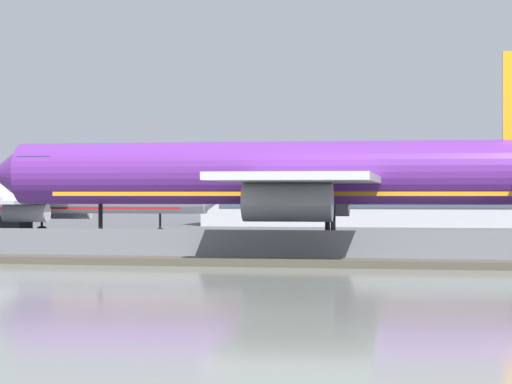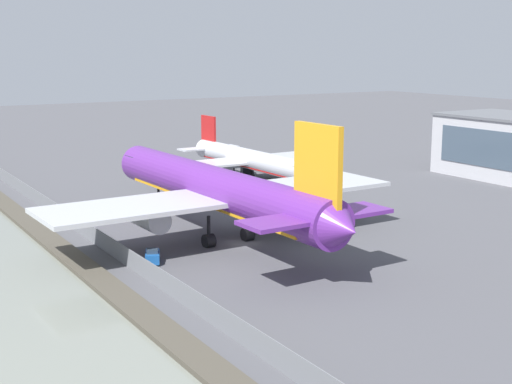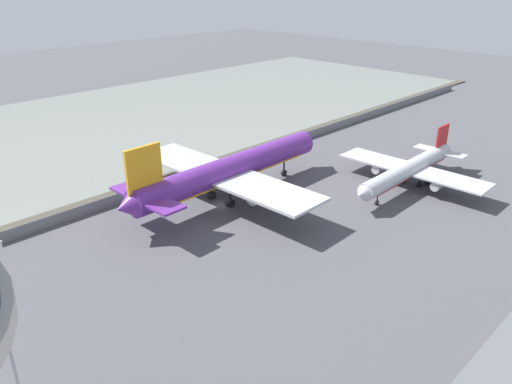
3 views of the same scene
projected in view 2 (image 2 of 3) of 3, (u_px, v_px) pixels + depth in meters
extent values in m
plane|color=#4C4C51|center=(243.00, 244.00, 89.88)|extent=(500.00, 500.00, 0.00)
cube|color=#474238|center=(84.00, 267.00, 79.34)|extent=(320.00, 3.00, 0.50)
cube|color=slate|center=(122.00, 254.00, 81.47)|extent=(280.00, 0.08, 2.25)
cylinder|color=slate|center=(122.00, 254.00, 81.47)|extent=(0.10, 0.10, 2.25)
cylinder|color=#602889|center=(215.00, 188.00, 91.58)|extent=(48.78, 6.65, 5.43)
cone|color=#602889|center=(134.00, 162.00, 112.84)|extent=(3.66, 5.25, 5.16)
cone|color=#602889|center=(344.00, 229.00, 70.32)|extent=(3.65, 4.98, 4.89)
cube|color=#232D3D|center=(143.00, 160.00, 109.88)|extent=(3.10, 4.69, 1.63)
cube|color=orange|center=(215.00, 199.00, 91.88)|extent=(41.45, 5.38, 0.98)
cube|color=#B7BABF|center=(138.00, 207.00, 83.49)|extent=(11.29, 23.62, 0.54)
cube|color=#B7BABF|center=(299.00, 186.00, 95.94)|extent=(11.29, 23.62, 0.54)
cylinder|color=#B7BABF|center=(148.00, 217.00, 86.03)|extent=(6.88, 3.16, 2.99)
cylinder|color=#B7BABF|center=(281.00, 199.00, 96.49)|extent=(6.88, 3.16, 2.99)
cube|color=orange|center=(318.00, 169.00, 72.89)|extent=(7.31, 0.83, 9.24)
cube|color=#602889|center=(283.00, 222.00, 71.60)|extent=(5.08, 8.68, 0.43)
cube|color=#602889|center=(348.00, 212.00, 76.16)|extent=(5.08, 8.68, 0.43)
cylinder|color=black|center=(159.00, 198.00, 106.45)|extent=(0.38, 0.38, 3.18)
cylinder|color=black|center=(159.00, 208.00, 106.76)|extent=(1.54, 0.64, 1.52)
cylinder|color=black|center=(209.00, 228.00, 88.10)|extent=(0.43, 0.43, 3.18)
cylinder|color=black|center=(209.00, 241.00, 88.41)|extent=(1.78, 1.27, 1.75)
cylinder|color=black|center=(248.00, 222.00, 91.14)|extent=(0.43, 0.43, 3.18)
cylinder|color=black|center=(248.00, 234.00, 91.45)|extent=(1.78, 1.27, 1.75)
cylinder|color=silver|center=(250.00, 159.00, 130.11)|extent=(35.42, 4.29, 3.64)
cone|color=silver|center=(311.00, 174.00, 114.67)|extent=(2.43, 3.50, 3.45)
cone|color=silver|center=(201.00, 148.00, 145.55)|extent=(2.42, 3.32, 3.27)
cube|color=#232D3D|center=(302.00, 169.00, 116.57)|extent=(2.06, 3.13, 1.09)
cube|color=#B21919|center=(250.00, 165.00, 130.30)|extent=(30.10, 3.46, 0.65)
cube|color=#B7BABF|center=(282.00, 157.00, 136.13)|extent=(8.09, 17.11, 0.36)
cube|color=#B7BABF|center=(204.00, 164.00, 127.18)|extent=(8.09, 17.11, 0.36)
cylinder|color=#B7BABF|center=(280.00, 164.00, 134.77)|extent=(4.99, 2.09, 2.00)
cylinder|color=#B7BABF|center=(214.00, 171.00, 127.25)|extent=(4.99, 2.09, 2.00)
cube|color=#B21919|center=(208.00, 131.00, 142.26)|extent=(5.31, 0.53, 6.18)
cube|color=silver|center=(222.00, 147.00, 144.56)|extent=(3.65, 6.29, 0.29)
cube|color=silver|center=(195.00, 149.00, 141.28)|extent=(3.65, 6.29, 0.29)
cylinder|color=black|center=(289.00, 185.00, 120.44)|extent=(0.25, 0.25, 2.13)
cylinder|color=black|center=(289.00, 191.00, 120.65)|extent=(1.03, 0.42, 1.02)
cylinder|color=black|center=(251.00, 172.00, 133.73)|extent=(0.29, 0.29, 2.13)
cylinder|color=black|center=(251.00, 177.00, 133.93)|extent=(1.19, 0.84, 1.17)
cylinder|color=black|center=(234.00, 174.00, 131.71)|extent=(0.29, 0.29, 2.13)
cylinder|color=black|center=(234.00, 179.00, 131.92)|extent=(1.19, 0.84, 1.17)
cube|color=#19519E|center=(152.00, 257.00, 81.64)|extent=(3.57, 2.77, 1.11)
cube|color=#283847|center=(152.00, 251.00, 81.10)|extent=(1.55, 1.63, 0.50)
cylinder|color=black|center=(158.00, 262.00, 80.84)|extent=(0.73, 0.49, 0.70)
cylinder|color=black|center=(146.00, 263.00, 80.67)|extent=(0.73, 0.49, 0.70)
cylinder|color=black|center=(159.00, 257.00, 82.77)|extent=(0.73, 0.49, 0.70)
cylinder|color=black|center=(147.00, 258.00, 82.60)|extent=(0.73, 0.49, 0.70)
cube|color=#1E2328|center=(247.00, 169.00, 138.57)|extent=(5.60, 4.08, 2.07)
cube|color=#283847|center=(246.00, 166.00, 140.26)|extent=(1.87, 2.29, 0.83)
cube|color=orange|center=(247.00, 163.00, 138.35)|extent=(0.89, 1.16, 0.16)
cylinder|color=black|center=(241.00, 172.00, 140.20)|extent=(0.85, 0.55, 0.84)
cylinder|color=black|center=(251.00, 172.00, 140.41)|extent=(0.85, 0.55, 0.84)
cylinder|color=black|center=(243.00, 175.00, 137.06)|extent=(0.85, 0.55, 0.84)
cylinder|color=black|center=(253.00, 175.00, 137.27)|extent=(0.85, 0.55, 0.84)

